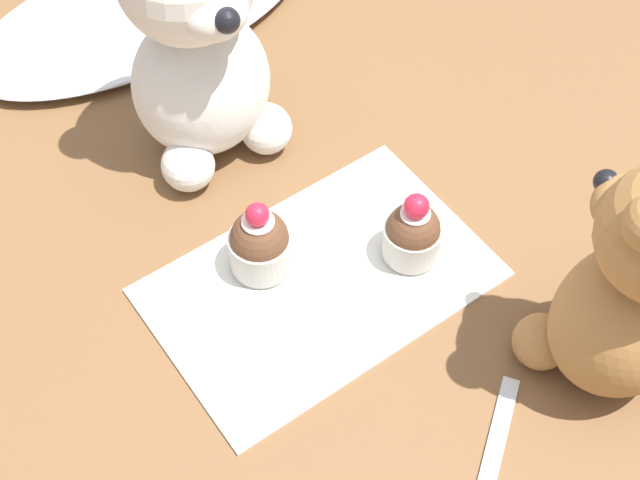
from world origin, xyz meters
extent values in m
plane|color=brown|center=(0.00, 0.00, 0.00)|extent=(4.00, 4.00, 0.00)
cube|color=silver|center=(0.00, 0.00, 0.00)|extent=(0.25, 0.16, 0.01)
ellipsoid|color=silver|center=(0.04, 0.35, 0.01)|extent=(0.35, 0.17, 0.02)
ellipsoid|color=silver|center=(0.01, 0.18, 0.06)|extent=(0.12, 0.11, 0.13)
ellipsoid|color=silver|center=(0.01, 0.14, 0.16)|extent=(0.05, 0.05, 0.04)
sphere|color=black|center=(0.01, 0.12, 0.17)|extent=(0.02, 0.02, 0.02)
sphere|color=silver|center=(-0.03, 0.14, 0.02)|extent=(0.04, 0.04, 0.04)
sphere|color=silver|center=(0.05, 0.14, 0.02)|extent=(0.04, 0.04, 0.04)
ellipsoid|color=#A3703D|center=(0.12, -0.17, 0.06)|extent=(0.11, 0.09, 0.12)
ellipsoid|color=#A3703D|center=(0.12, -0.14, 0.15)|extent=(0.04, 0.04, 0.03)
sphere|color=black|center=(0.12, -0.12, 0.15)|extent=(0.02, 0.02, 0.02)
sphere|color=#A3703D|center=(0.16, -0.14, 0.02)|extent=(0.04, 0.04, 0.04)
sphere|color=#A3703D|center=(0.09, -0.14, 0.02)|extent=(0.04, 0.04, 0.04)
cylinder|color=#B2ADA3|center=(-0.03, 0.04, 0.02)|extent=(0.05, 0.05, 0.03)
sphere|color=brown|center=(-0.03, 0.04, 0.04)|extent=(0.04, 0.04, 0.04)
cylinder|color=white|center=(-0.03, 0.04, 0.06)|extent=(0.02, 0.02, 0.00)
sphere|color=red|center=(-0.03, 0.04, 0.07)|extent=(0.02, 0.02, 0.02)
cylinder|color=#B2ADA3|center=(0.07, -0.02, 0.02)|extent=(0.04, 0.04, 0.03)
sphere|color=brown|center=(0.07, -0.02, 0.04)|extent=(0.04, 0.04, 0.04)
cylinder|color=white|center=(0.07, -0.02, 0.05)|extent=(0.02, 0.02, 0.00)
sphere|color=red|center=(0.07, -0.02, 0.06)|extent=(0.02, 0.02, 0.02)
cube|color=silver|center=(0.01, -0.19, 0.00)|extent=(0.12, 0.09, 0.01)
camera|label=1|loc=(-0.22, -0.30, 0.57)|focal=50.00mm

